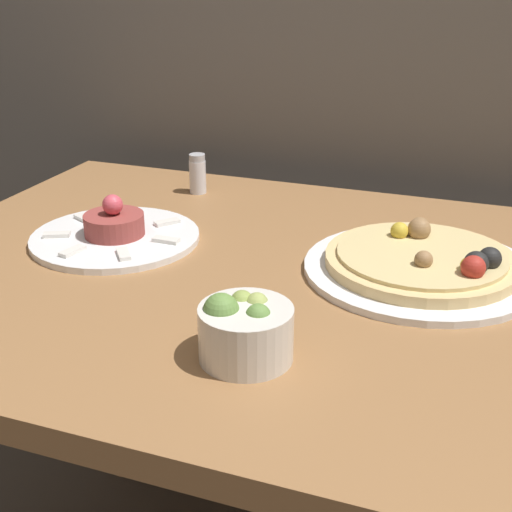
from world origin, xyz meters
TOP-DOWN VIEW (x-y plane):
  - dining_table at (0.00, 0.40)m, footprint 1.22×0.80m
  - pizza_plate at (0.13, 0.47)m, footprint 0.32×0.32m
  - tartare_plate at (-0.32, 0.43)m, footprint 0.26×0.26m
  - small_bowl at (-0.02, 0.18)m, footprint 0.10×0.10m
  - salt_shaker at (-0.30, 0.68)m, footprint 0.03×0.03m

SIDE VIEW (x-z plane):
  - dining_table at x=0.00m, z-range 0.27..1.02m
  - tartare_plate at x=-0.32m, z-range 0.72..0.80m
  - pizza_plate at x=0.13m, z-range 0.73..0.79m
  - small_bowl at x=-0.02m, z-range 0.74..0.82m
  - salt_shaker at x=-0.30m, z-range 0.75..0.82m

